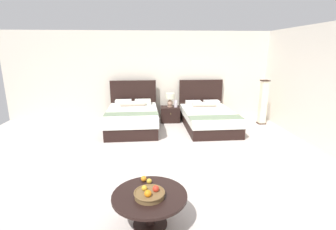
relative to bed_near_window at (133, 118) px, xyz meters
The scene contains 13 objects.
ground_plane 2.30m from the bed_near_window, 61.87° to the right, with size 10.05×9.97×0.02m, color beige.
wall_back 1.91m from the bed_near_window, 47.76° to the left, with size 10.05×0.12×2.72m, color silver.
wall_side_right 4.70m from the bed_near_window, 20.49° to the right, with size 0.12×5.57×2.72m, color silver.
bed_near_window is the anchor object (origin of this frame).
bed_near_corner 2.14m from the bed_near_window, ahead, with size 1.43×2.24×1.24m.
nightstand 1.28m from the bed_near_window, 30.65° to the left, with size 0.57×0.48×0.46m.
table_lamp 1.35m from the bed_near_window, 31.41° to the left, with size 0.27×0.27×0.42m.
vase 1.43m from the bed_near_window, 25.69° to the left, with size 0.11×0.11×0.21m.
coffee_table 4.11m from the bed_near_window, 83.05° to the right, with size 0.93×0.93×0.43m.
fruit_bowl 4.16m from the bed_near_window, 83.14° to the right, with size 0.38×0.38×0.14m.
loose_apple 3.85m from the bed_near_window, 82.67° to the right, with size 0.07×0.07×0.07m.
loose_orange 3.77m from the bed_near_window, 83.65° to the right, with size 0.08×0.08×0.08m.
floor_lamp_corner 3.85m from the bed_near_window, ahead, with size 0.22×0.22×1.31m.
Camera 1 is at (-0.53, -4.82, 2.16)m, focal length 26.82 mm.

